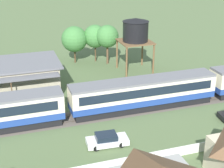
{
  "coord_description": "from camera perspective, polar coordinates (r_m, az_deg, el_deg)",
  "views": [
    {
      "loc": [
        -11.72,
        -35.99,
        19.26
      ],
      "look_at": [
        0.49,
        0.93,
        3.21
      ],
      "focal_mm": 55.0,
      "sensor_mm": 36.0,
      "label": 1
    }
  ],
  "objects": [
    {
      "name": "ground_plane",
      "position": [
        42.47,
        -0.23,
        -4.54
      ],
      "size": [
        600.0,
        600.0,
        0.0
      ],
      "primitive_type": "plane",
      "color": "#566B42"
    },
    {
      "name": "passenger_train",
      "position": [
        42.63,
        5.61,
        -1.33
      ],
      "size": [
        57.67,
        3.03,
        3.9
      ],
      "color": "#234293",
      "rests_on": "ground_plane"
    },
    {
      "name": "railway_track",
      "position": [
        44.45,
        8.24,
        -3.49
      ],
      "size": [
        127.29,
        3.6,
        0.04
      ],
      "color": "#665B51",
      "rests_on": "ground_plane"
    },
    {
      "name": "station_building",
      "position": [
        48.63,
        -16.61,
        0.91
      ],
      "size": [
        13.52,
        9.47,
        4.34
      ],
      "color": "#BCB293",
      "rests_on": "ground_plane"
    },
    {
      "name": "water_tower",
      "position": [
        54.04,
        3.93,
        8.78
      ],
      "size": [
        4.99,
        4.99,
        8.58
      ],
      "color": "brown",
      "rests_on": "ground_plane"
    },
    {
      "name": "picket_fence_front",
      "position": [
        32.21,
        0.66,
        -13.15
      ],
      "size": [
        32.59,
        0.06,
        1.05
      ],
      "primitive_type": "cube",
      "color": "white",
      "rests_on": "ground_plane"
    },
    {
      "name": "parked_car_white",
      "position": [
        35.49,
        -0.84,
        -9.28
      ],
      "size": [
        4.38,
        2.14,
        1.31
      ],
      "rotation": [
        0.0,
        0.0,
        -0.08
      ],
      "color": "white",
      "rests_on": "ground_plane"
    },
    {
      "name": "yard_tree_0",
      "position": [
        58.82,
        -6.29,
        7.43
      ],
      "size": [
        4.37,
        4.37,
        6.36
      ],
      "color": "#4C3823",
      "rests_on": "ground_plane"
    },
    {
      "name": "yard_tree_1",
      "position": [
        59.16,
        -2.83,
        7.93
      ],
      "size": [
        3.93,
        3.93,
        6.46
      ],
      "color": "#4C3823",
      "rests_on": "ground_plane"
    },
    {
      "name": "yard_tree_2",
      "position": [
        57.84,
        -0.78,
        7.92
      ],
      "size": [
        3.78,
        3.78,
        6.69
      ],
      "color": "brown",
      "rests_on": "ground_plane"
    }
  ]
}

